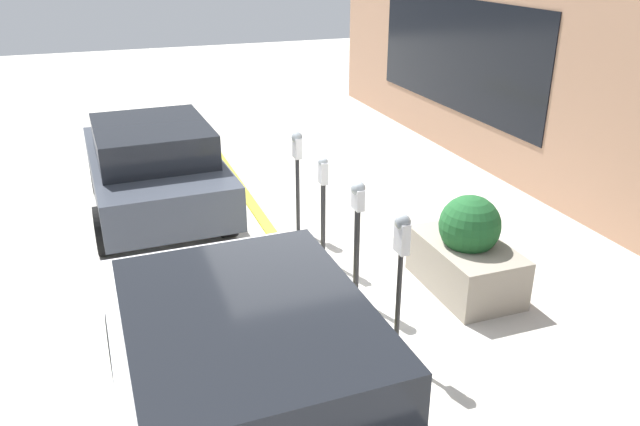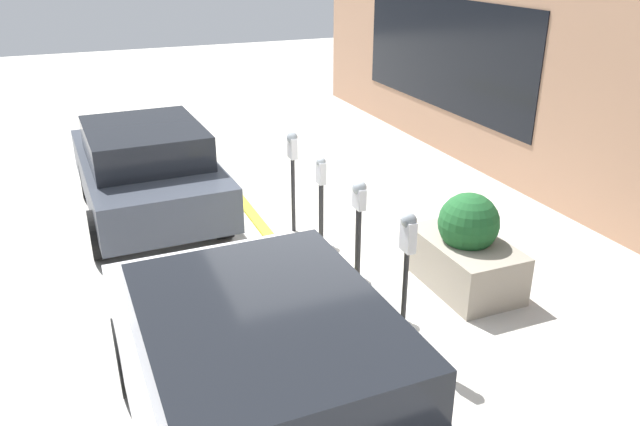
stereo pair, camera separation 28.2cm
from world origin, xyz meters
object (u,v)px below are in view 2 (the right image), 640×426
Objects in this scene: parking_meter_fourth at (293,159)px; parking_meter_second at (359,217)px; parking_meter_middle at (321,194)px; parked_car_middle at (147,169)px; planter_box at (466,250)px; parked_car_front at (264,382)px; parking_meter_nearest at (407,251)px.

parking_meter_second is at bearing -179.03° from parking_meter_fourth.
parked_car_middle is (2.35, 1.86, -0.18)m from parking_meter_middle.
planter_box is at bearing -133.20° from parking_meter_middle.
parked_car_front is 1.10× the size of parked_car_middle.
parked_car_front reaches higher than parked_car_middle.
parking_meter_middle is at bearing -143.49° from parked_car_middle.
parked_car_front reaches higher than parking_meter_second.
parking_meter_second is 1.05× the size of planter_box.
parking_meter_second is at bearing -179.08° from parking_meter_middle.
parking_meter_second is (1.17, -0.06, -0.14)m from parking_meter_nearest.
parked_car_front is (-4.10, 1.74, -0.30)m from parking_meter_fourth.
parking_meter_fourth is at bearing -128.05° from parked_car_middle.
parked_car_front is 5.45m from parked_car_middle.
parked_car_front reaches higher than planter_box.
parked_car_front reaches higher than parking_meter_middle.
parked_car_middle is (3.63, 3.23, 0.28)m from planter_box.
parked_car_middle is at bearing 53.86° from parking_meter_fourth.
parking_meter_nearest is at bearing 178.99° from parking_meter_middle.
parked_car_front is (-1.82, 3.12, 0.32)m from planter_box.
planter_box is at bearing -148.83° from parking_meter_fourth.
planter_box is (-1.28, -1.36, -0.46)m from parking_meter_middle.
parking_meter_nearest is 1.06× the size of parking_meter_second.
parking_meter_second is at bearing -2.76° from parking_meter_nearest.
parking_meter_nearest is at bearing 124.39° from planter_box.
parking_meter_second is 1.48m from planter_box.
parking_meter_nearest reaches higher than parked_car_front.
parking_meter_fourth is at bearing 31.17° from planter_box.
parking_meter_middle is at bearing -30.51° from parked_car_front.
parked_car_front is at bearing 138.88° from parking_meter_second.
parking_meter_second reaches higher than parking_meter_middle.
parked_car_middle is (1.35, 1.85, -0.34)m from parking_meter_fourth.
planter_box is 0.37× the size of parked_car_middle.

